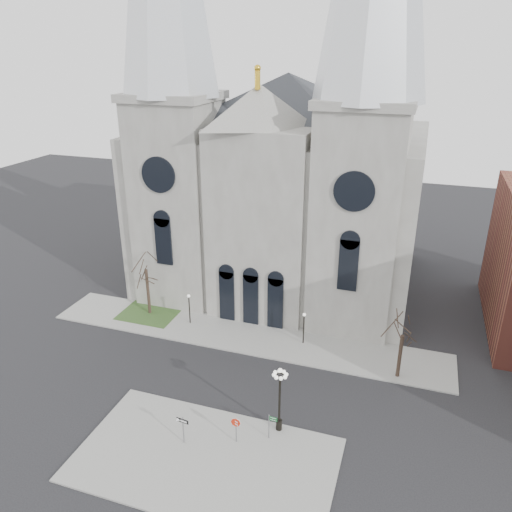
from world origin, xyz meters
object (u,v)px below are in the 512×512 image
(globe_lamp, at_px, (280,392))
(street_name_sign, at_px, (270,425))
(one_way_sign, at_px, (183,426))
(stop_sign, at_px, (236,425))

(globe_lamp, height_order, street_name_sign, globe_lamp)
(globe_lamp, xyz_separation_m, one_way_sign, (-6.13, -3.47, -1.91))
(stop_sign, distance_m, street_name_sign, 2.48)
(globe_lamp, bearing_deg, stop_sign, -139.37)
(stop_sign, xyz_separation_m, one_way_sign, (-3.56, -1.26, -0.05))
(stop_sign, height_order, street_name_sign, stop_sign)
(stop_sign, relative_size, globe_lamp, 0.39)
(one_way_sign, xyz_separation_m, street_name_sign, (5.76, 2.37, -0.26))
(street_name_sign, bearing_deg, one_way_sign, -155.17)
(one_way_sign, bearing_deg, street_name_sign, 29.02)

